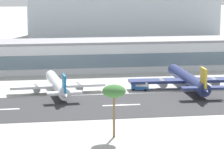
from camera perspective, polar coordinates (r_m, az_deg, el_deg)
The scene contains 10 objects.
ground_plane at distance 178.54m, azimuth 1.11°, elevation -3.07°, with size 1400.00×1400.00×0.00m, color #A8A8A3.
runway_strip at distance 177.68m, azimuth 1.17°, elevation -3.12°, with size 800.00×34.85×0.08m, color #2D2D30.
runway_centreline_dash_3 at distance 174.88m, azimuth -11.32°, elevation -3.49°, with size 12.00×1.20×0.01m, color white.
runway_centreline_dash_4 at distance 177.55m, azimuth 0.95°, elevation -3.11°, with size 12.00×1.20×0.01m, color white.
terminal_building at distance 247.01m, azimuth -0.79°, elevation 2.00°, with size 194.05×22.61×13.30m.
distant_hotel_block at distance 398.61m, azimuth 1.04°, elevation 6.76°, with size 132.13×37.13×39.80m, color #A8B2BC.
airliner_blue_tail_gate_1 at distance 196.37m, azimuth -5.52°, elevation -1.08°, with size 33.33×44.14×9.21m.
airliner_gold_tail_gate_2 at distance 205.18m, azimuth 7.78°, elevation -0.55°, with size 43.29×50.71×10.58m.
service_box_truck_0 at distance 201.10m, azimuth 2.85°, elevation -1.13°, with size 6.46×4.28×3.25m.
palm_tree_0 at distance 139.31m, azimuth 0.20°, elevation -1.79°, with size 5.86×5.86×13.38m.
Camera 1 is at (-32.03, -171.32, 38.76)m, focal length 90.25 mm.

